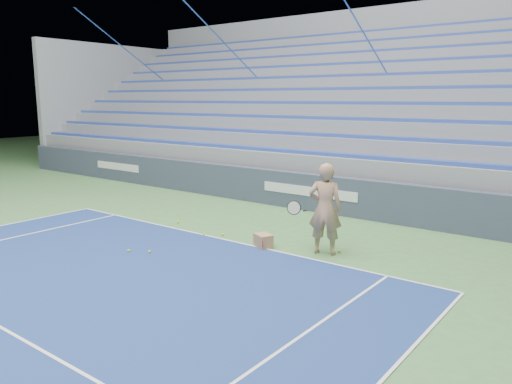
{
  "coord_description": "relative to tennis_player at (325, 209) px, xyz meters",
  "views": [
    {
      "loc": [
        7.58,
        3.27,
        3.31
      ],
      "look_at": [
        0.61,
        12.38,
        1.15
      ],
      "focal_mm": 35.0,
      "sensor_mm": 36.0,
      "label": 1
    }
  ],
  "objects": [
    {
      "name": "tennis_ball_4",
      "position": [
        -3.02,
        -2.29,
        -0.96
      ],
      "size": [
        0.07,
        0.07,
        0.07
      ],
      "primitive_type": "sphere",
      "color": "#B8D42B",
      "rests_on": "ground"
    },
    {
      "name": "tennis_ball_5",
      "position": [
        -3.43,
        -2.52,
        -0.96
      ],
      "size": [
        0.07,
        0.07,
        0.07
      ],
      "primitive_type": "sphere",
      "color": "#B8D42B",
      "rests_on": "ground"
    },
    {
      "name": "tennis_ball_0",
      "position": [
        -2.68,
        -0.27,
        -0.96
      ],
      "size": [
        0.07,
        0.07,
        0.07
      ],
      "primitive_type": "sphere",
      "color": "#B8D42B",
      "rests_on": "ground"
    },
    {
      "name": "bleachers",
      "position": [
        -2.45,
        9.2,
        1.37
      ],
      "size": [
        31.0,
        9.15,
        7.3
      ],
      "color": "gray",
      "rests_on": "ground"
    },
    {
      "name": "ball_box",
      "position": [
        -1.32,
        -0.42,
        -0.84
      ],
      "size": [
        0.49,
        0.45,
        0.3
      ],
      "color": "#A2794E",
      "rests_on": "ground"
    },
    {
      "name": "sponsor_barrier",
      "position": [
        -2.44,
        3.48,
        -0.44
      ],
      "size": [
        30.0,
        0.32,
        1.1
      ],
      "color": "#373F53",
      "rests_on": "ground"
    },
    {
      "name": "tennis_ball_2",
      "position": [
        -4.46,
        -0.05,
        -0.96
      ],
      "size": [
        0.07,
        0.07,
        0.07
      ],
      "primitive_type": "sphere",
      "color": "#B8D42B",
      "rests_on": "ground"
    },
    {
      "name": "tennis_ball_1",
      "position": [
        -3.06,
        -0.51,
        -0.96
      ],
      "size": [
        0.07,
        0.07,
        0.07
      ],
      "primitive_type": "sphere",
      "color": "#B8D42B",
      "rests_on": "ground"
    },
    {
      "name": "tennis_player",
      "position": [
        0.0,
        0.0,
        0.0
      ],
      "size": [
        1.02,
        0.95,
        1.98
      ],
      "color": "tan",
      "rests_on": "ground"
    },
    {
      "name": "tennis_ball_3",
      "position": [
        0.24,
        0.26,
        -0.96
      ],
      "size": [
        0.07,
        0.07,
        0.07
      ],
      "primitive_type": "sphere",
      "color": "#B8D42B",
      "rests_on": "ground"
    }
  ]
}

